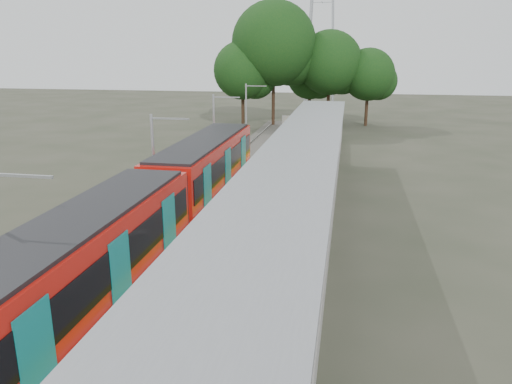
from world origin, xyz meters
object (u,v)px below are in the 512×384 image
train (161,201)px  litter_bin (301,187)px  info_pillar_far (296,168)px  bench_far (318,186)px  bench_mid (311,195)px

train → litter_bin: size_ratio=26.95×
train → info_pillar_far: bearing=60.5°
bench_far → info_pillar_far: info_pillar_far is taller
train → litter_bin: train is taller
bench_far → info_pillar_far: bearing=135.6°
bench_far → litter_bin: 0.91m
bench_mid → info_pillar_far: 5.49m
train → litter_bin: 7.97m
info_pillar_far → litter_bin: bearing=-90.6°
bench_mid → info_pillar_far: size_ratio=1.03×
bench_mid → bench_far: bench_mid is taller
train → bench_mid: train is taller
info_pillar_far → bench_far: bearing=-76.3°
bench_mid → litter_bin: bearing=129.7°
train → bench_far: train is taller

